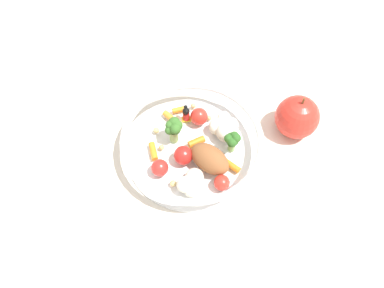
# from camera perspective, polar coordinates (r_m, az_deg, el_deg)

# --- Properties ---
(ground_plane) EXTENTS (2.40, 2.40, 0.00)m
(ground_plane) POSITION_cam_1_polar(r_m,az_deg,el_deg) (0.67, 1.39, -0.27)
(ground_plane) COLOR silver
(food_container) EXTENTS (0.24, 0.24, 0.06)m
(food_container) POSITION_cam_1_polar(r_m,az_deg,el_deg) (0.64, 0.53, -0.32)
(food_container) COLOR white
(food_container) RESTS_ON ground_plane
(loose_apple) EXTENTS (0.08, 0.08, 0.09)m
(loose_apple) POSITION_cam_1_polar(r_m,az_deg,el_deg) (0.68, 15.38, 3.88)
(loose_apple) COLOR red
(loose_apple) RESTS_ON ground_plane
(folded_napkin) EXTENTS (0.14, 0.16, 0.01)m
(folded_napkin) POSITION_cam_1_polar(r_m,az_deg,el_deg) (0.73, -19.94, 2.01)
(folded_napkin) COLOR white
(folded_napkin) RESTS_ON ground_plane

